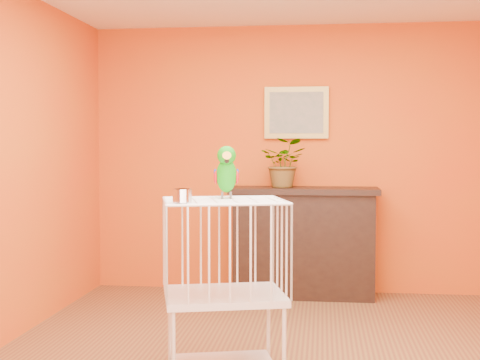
# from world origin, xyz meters

# --- Properties ---
(room_shell) EXTENTS (4.50, 4.50, 4.50)m
(room_shell) POSITION_xyz_m (0.00, 0.00, 1.58)
(room_shell) COLOR #CB5A13
(room_shell) RESTS_ON ground
(console_cabinet) EXTENTS (1.39, 0.50, 1.03)m
(console_cabinet) POSITION_xyz_m (0.08, 2.01, 0.52)
(console_cabinet) COLOR black
(console_cabinet) RESTS_ON ground
(potted_plant) EXTENTS (0.47, 0.51, 0.36)m
(potted_plant) POSITION_xyz_m (-0.10, 2.00, 1.22)
(potted_plant) COLOR #26722D
(potted_plant) RESTS_ON console_cabinet
(framed_picture) EXTENTS (0.62, 0.04, 0.50)m
(framed_picture) POSITION_xyz_m (0.00, 2.22, 1.75)
(framed_picture) COLOR olive
(framed_picture) RESTS_ON room_shell
(birdcage) EXTENTS (0.83, 0.72, 1.10)m
(birdcage) POSITION_xyz_m (-0.34, -0.32, 0.57)
(birdcage) COLOR silver
(birdcage) RESTS_ON ground
(feed_cup) EXTENTS (0.11, 0.11, 0.08)m
(feed_cup) POSITION_xyz_m (-0.54, -0.58, 1.15)
(feed_cup) COLOR silver
(feed_cup) RESTS_ON birdcage
(parrot) EXTENTS (0.17, 0.30, 0.33)m
(parrot) POSITION_xyz_m (-0.33, -0.23, 1.27)
(parrot) COLOR #59544C
(parrot) RESTS_ON birdcage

